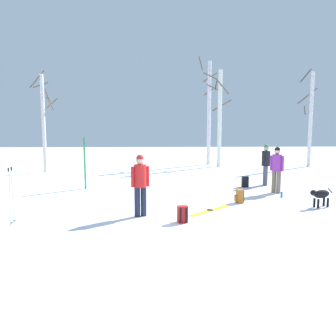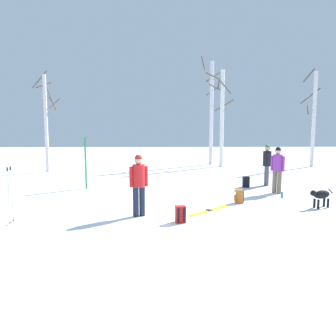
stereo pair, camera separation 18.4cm
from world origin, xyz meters
The scene contains 16 objects.
ground_plane centered at (0.00, 0.00, 0.00)m, with size 60.00×60.00×0.00m, color white.
person_0 centered at (-1.51, -0.07, 0.98)m, with size 0.50×0.34×1.72m.
person_1 centered at (3.37, 3.07, 0.98)m, with size 0.43×0.36×1.72m.
person_2 centered at (3.49, 4.74, 0.98)m, with size 0.34×0.52×1.72m.
dog centered at (3.95, 0.80, 0.39)m, with size 0.85×0.42×0.57m.
ski_pair_planted_0 centered at (-3.88, 4.21, 1.01)m, with size 0.10×0.13×2.04m.
ski_pair_lying_0 centered at (0.54, 0.49, 0.01)m, with size 1.45×1.43×0.05m.
ski_poles_0 centered at (-4.72, -0.76, 0.78)m, with size 0.07×0.28×1.47m.
backpack_0 centered at (1.62, 1.49, 0.21)m, with size 0.29×0.26×0.44m.
backpack_1 centered at (2.54, 4.35, 0.21)m, with size 0.27×0.29×0.44m.
backpack_2 centered at (-0.40, -0.71, 0.21)m, with size 0.28×0.31×0.44m.
water_bottle_0 centered at (3.28, 2.22, 0.10)m, with size 0.08×0.08×0.21m.
birch_tree_1 centered at (-6.98, 9.20, 2.75)m, with size 1.45×1.29×5.41m.
birch_tree_2 centered at (2.27, 12.55, 3.42)m, with size 1.21×1.21×6.83m.
birch_tree_3 centered at (2.76, 11.43, 2.97)m, with size 1.16×1.29×5.74m.
birch_tree_4 centered at (8.18, 11.20, 2.93)m, with size 1.30×0.96×5.90m.
Camera 1 is at (-1.08, -9.46, 2.51)m, focal length 37.10 mm.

